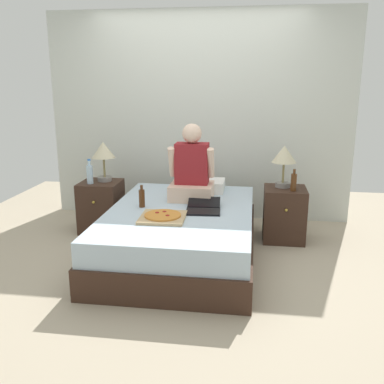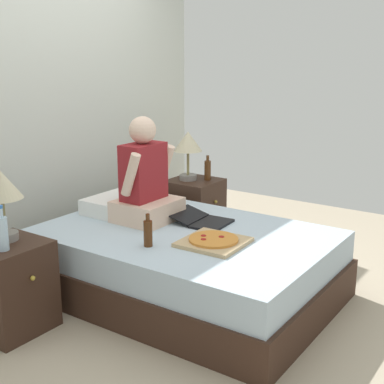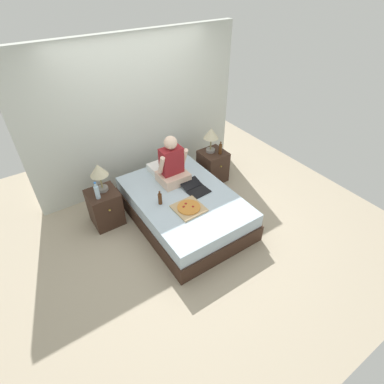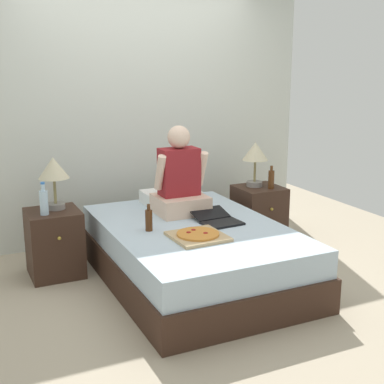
{
  "view_description": "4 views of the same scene",
  "coord_description": "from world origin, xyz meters",
  "px_view_note": "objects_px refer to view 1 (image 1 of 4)",
  "views": [
    {
      "loc": [
        0.67,
        -3.88,
        1.7
      ],
      "look_at": [
        0.13,
        -0.15,
        0.71
      ],
      "focal_mm": 40.0,
      "sensor_mm": 36.0,
      "label": 1
    },
    {
      "loc": [
        -2.93,
        -2.08,
        1.71
      ],
      "look_at": [
        0.15,
        0.05,
        0.74
      ],
      "focal_mm": 50.0,
      "sensor_mm": 36.0,
      "label": 2
    },
    {
      "loc": [
        -1.85,
        -2.97,
        3.31
      ],
      "look_at": [
        -0.02,
        -0.25,
        0.72
      ],
      "focal_mm": 28.0,
      "sensor_mm": 36.0,
      "label": 3
    },
    {
      "loc": [
        -1.81,
        -3.82,
        1.82
      ],
      "look_at": [
        -0.08,
        -0.14,
        0.81
      ],
      "focal_mm": 50.0,
      "sensor_mm": 36.0,
      "label": 4
    }
  ],
  "objects_px": {
    "laptop": "(203,208)",
    "nightstand_right": "(284,214)",
    "nightstand_left": "(101,206)",
    "lamp_on_right_nightstand": "(284,157)",
    "beer_bottle": "(294,182)",
    "pizza_box": "(163,217)",
    "lamp_on_left_nightstand": "(103,153)",
    "water_bottle": "(90,174)",
    "beer_bottle_on_bed": "(142,198)",
    "bed": "(181,233)",
    "person_seated": "(192,172)"
  },
  "relations": [
    {
      "from": "lamp_on_left_nightstand",
      "to": "pizza_box",
      "type": "height_order",
      "value": "lamp_on_left_nightstand"
    },
    {
      "from": "water_bottle",
      "to": "lamp_on_right_nightstand",
      "type": "xyz_separation_m",
      "value": [
        2.11,
        0.14,
        0.22
      ]
    },
    {
      "from": "laptop",
      "to": "beer_bottle_on_bed",
      "type": "distance_m",
      "value": 0.61
    },
    {
      "from": "bed",
      "to": "nightstand_left",
      "type": "bearing_deg",
      "value": 148.64
    },
    {
      "from": "water_bottle",
      "to": "lamp_on_right_nightstand",
      "type": "distance_m",
      "value": 2.13
    },
    {
      "from": "person_seated",
      "to": "lamp_on_right_nightstand",
      "type": "bearing_deg",
      "value": 16.22
    },
    {
      "from": "lamp_on_left_nightstand",
      "to": "pizza_box",
      "type": "relative_size",
      "value": 1.09
    },
    {
      "from": "nightstand_left",
      "to": "laptop",
      "type": "height_order",
      "value": "nightstand_left"
    },
    {
      "from": "water_bottle",
      "to": "pizza_box",
      "type": "distance_m",
      "value": 1.32
    },
    {
      "from": "water_bottle",
      "to": "pizza_box",
      "type": "xyz_separation_m",
      "value": [
        1.0,
        -0.84,
        -0.18
      ]
    },
    {
      "from": "water_bottle",
      "to": "lamp_on_right_nightstand",
      "type": "relative_size",
      "value": 0.61
    },
    {
      "from": "laptop",
      "to": "beer_bottle",
      "type": "bearing_deg",
      "value": 31.39
    },
    {
      "from": "beer_bottle",
      "to": "lamp_on_right_nightstand",
      "type": "bearing_deg",
      "value": 123.69
    },
    {
      "from": "nightstand_left",
      "to": "beer_bottle_on_bed",
      "type": "relative_size",
      "value": 2.62
    },
    {
      "from": "water_bottle",
      "to": "laptop",
      "type": "distance_m",
      "value": 1.45
    },
    {
      "from": "lamp_on_left_nightstand",
      "to": "beer_bottle",
      "type": "height_order",
      "value": "lamp_on_left_nightstand"
    },
    {
      "from": "lamp_on_right_nightstand",
      "to": "beer_bottle",
      "type": "height_order",
      "value": "lamp_on_right_nightstand"
    },
    {
      "from": "lamp_on_right_nightstand",
      "to": "beer_bottle_on_bed",
      "type": "height_order",
      "value": "lamp_on_right_nightstand"
    },
    {
      "from": "nightstand_right",
      "to": "beer_bottle_on_bed",
      "type": "height_order",
      "value": "beer_bottle_on_bed"
    },
    {
      "from": "pizza_box",
      "to": "beer_bottle_on_bed",
      "type": "height_order",
      "value": "beer_bottle_on_bed"
    },
    {
      "from": "person_seated",
      "to": "beer_bottle",
      "type": "bearing_deg",
      "value": 6.85
    },
    {
      "from": "bed",
      "to": "lamp_on_right_nightstand",
      "type": "distance_m",
      "value": 1.38
    },
    {
      "from": "nightstand_right",
      "to": "beer_bottle_on_bed",
      "type": "bearing_deg",
      "value": -156.91
    },
    {
      "from": "beer_bottle_on_bed",
      "to": "water_bottle",
      "type": "bearing_deg",
      "value": 144.63
    },
    {
      "from": "bed",
      "to": "pizza_box",
      "type": "height_order",
      "value": "pizza_box"
    },
    {
      "from": "lamp_on_left_nightstand",
      "to": "laptop",
      "type": "height_order",
      "value": "lamp_on_left_nightstand"
    },
    {
      "from": "person_seated",
      "to": "beer_bottle_on_bed",
      "type": "height_order",
      "value": "person_seated"
    },
    {
      "from": "lamp_on_left_nightstand",
      "to": "beer_bottle",
      "type": "distance_m",
      "value": 2.11
    },
    {
      "from": "lamp_on_left_nightstand",
      "to": "person_seated",
      "type": "bearing_deg",
      "value": -14.83
    },
    {
      "from": "laptop",
      "to": "nightstand_right",
      "type": "bearing_deg",
      "value": 38.19
    },
    {
      "from": "bed",
      "to": "lamp_on_right_nightstand",
      "type": "bearing_deg",
      "value": 34.12
    },
    {
      "from": "laptop",
      "to": "lamp_on_right_nightstand",
      "type": "bearing_deg",
      "value": 41.39
    },
    {
      "from": "nightstand_left",
      "to": "water_bottle",
      "type": "distance_m",
      "value": 0.42
    },
    {
      "from": "bed",
      "to": "beer_bottle",
      "type": "bearing_deg",
      "value": 25.63
    },
    {
      "from": "lamp_on_right_nightstand",
      "to": "beer_bottle_on_bed",
      "type": "distance_m",
      "value": 1.57
    },
    {
      "from": "nightstand_left",
      "to": "person_seated",
      "type": "distance_m",
      "value": 1.21
    },
    {
      "from": "nightstand_left",
      "to": "lamp_on_right_nightstand",
      "type": "bearing_deg",
      "value": 1.41
    },
    {
      "from": "lamp_on_right_nightstand",
      "to": "person_seated",
      "type": "bearing_deg",
      "value": -163.78
    },
    {
      "from": "nightstand_right",
      "to": "person_seated",
      "type": "distance_m",
      "value": 1.12
    },
    {
      "from": "lamp_on_left_nightstand",
      "to": "lamp_on_right_nightstand",
      "type": "height_order",
      "value": "same"
    },
    {
      "from": "nightstand_left",
      "to": "beer_bottle",
      "type": "distance_m",
      "value": 2.17
    },
    {
      "from": "beer_bottle_on_bed",
      "to": "pizza_box",
      "type": "bearing_deg",
      "value": -50.02
    },
    {
      "from": "bed",
      "to": "person_seated",
      "type": "distance_m",
      "value": 0.67
    },
    {
      "from": "lamp_on_left_nightstand",
      "to": "pizza_box",
      "type": "bearing_deg",
      "value": -48.17
    },
    {
      "from": "nightstand_right",
      "to": "beer_bottle_on_bed",
      "type": "distance_m",
      "value": 1.57
    },
    {
      "from": "beer_bottle",
      "to": "pizza_box",
      "type": "height_order",
      "value": "beer_bottle"
    },
    {
      "from": "beer_bottle",
      "to": "beer_bottle_on_bed",
      "type": "bearing_deg",
      "value": -161.27
    },
    {
      "from": "beer_bottle",
      "to": "pizza_box",
      "type": "distance_m",
      "value": 1.48
    },
    {
      "from": "bed",
      "to": "beer_bottle_on_bed",
      "type": "bearing_deg",
      "value": 176.46
    },
    {
      "from": "laptop",
      "to": "lamp_on_left_nightstand",
      "type": "bearing_deg",
      "value": 150.52
    }
  ]
}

